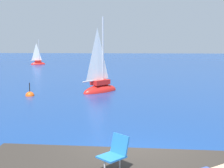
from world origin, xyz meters
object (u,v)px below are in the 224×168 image
Objects in this scene: beach_chair at (115,152)px; marker_buoy at (30,96)px; sailboat_far at (38,63)px; sailboat_near at (100,87)px.

beach_chair is 13.92m from marker_buoy.
beach_chair is at bearing -97.50° from sailboat_far.
beach_chair is (1.79, -14.38, 0.72)m from sailboat_near.
sailboat_far is (-11.80, 24.57, -0.08)m from sailboat_near.
sailboat_far is 41.26m from beach_chair.
sailboat_near is 14.50m from beach_chair.
sailboat_near is 1.37× the size of sailboat_far.
beach_chair is (13.60, -38.95, 0.80)m from sailboat_far.
sailboat_far is 27.51m from marker_buoy.
sailboat_near is at bearing 23.82° from marker_buoy.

